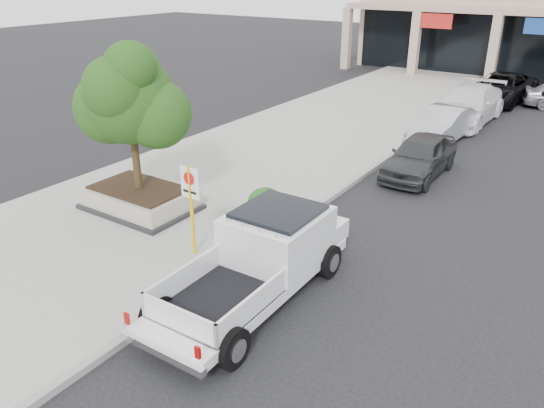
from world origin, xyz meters
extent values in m
plane|color=black|center=(0.00, 0.00, 0.00)|extent=(120.00, 120.00, 0.00)
cube|color=gray|center=(-5.50, 6.00, 0.07)|extent=(8.00, 52.00, 0.15)
cube|color=gray|center=(-1.55, 6.00, 0.07)|extent=(0.20, 52.00, 0.15)
cube|color=tan|center=(-12.00, 27.05, 2.10)|extent=(0.55, 0.55, 4.20)
cube|color=black|center=(-5.75, 1.42, 0.21)|extent=(3.20, 2.20, 0.12)
cube|color=#ABA590|center=(-5.75, 1.42, 0.52)|extent=(3.00, 2.00, 0.50)
cube|color=black|center=(-5.75, 1.42, 0.80)|extent=(2.70, 1.70, 0.06)
cylinder|color=#302112|center=(-5.75, 1.42, 1.93)|extent=(0.22, 0.22, 2.20)
sphere|color=#1B3D10|center=(-5.75, 1.42, 3.43)|extent=(2.50, 2.50, 2.50)
sphere|color=#1B3D10|center=(-5.05, 1.72, 3.03)|extent=(1.90, 1.90, 1.90)
sphere|color=#1B3D10|center=(-6.05, 1.92, 4.03)|extent=(1.60, 1.60, 1.60)
cylinder|color=#ECB60C|center=(-2.60, 0.25, 1.30)|extent=(0.09, 0.09, 2.30)
cube|color=white|center=(-2.60, 0.25, 2.05)|extent=(0.55, 0.03, 0.78)
cylinder|color=red|center=(-2.60, 0.22, 2.17)|extent=(0.32, 0.02, 0.32)
ellipsoid|color=#144614|center=(-2.25, 2.89, 0.62)|extent=(1.10, 0.99, 0.93)
imported|color=#2C2F31|center=(-0.04, 9.09, 0.71)|extent=(1.68, 4.16, 1.42)
imported|color=#ADAFB5|center=(-0.66, 13.57, 0.70)|extent=(1.88, 4.37, 1.40)
imported|color=silver|center=(-0.66, 17.13, 0.83)|extent=(2.49, 5.81, 1.67)
imported|color=black|center=(-0.32, 22.23, 0.78)|extent=(3.25, 5.86, 1.55)
camera|label=1|loc=(5.50, -8.26, 6.68)|focal=35.00mm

